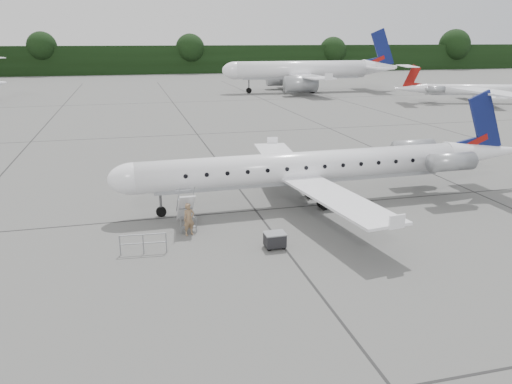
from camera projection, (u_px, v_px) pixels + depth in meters
name	position (u px, v px, depth m)	size (l,w,h in m)	color
ground	(359.00, 234.00, 26.77)	(320.00, 320.00, 0.00)	slate
treeline	(166.00, 60.00, 145.94)	(260.00, 4.00, 8.00)	black
main_regional_jet	(303.00, 152.00, 30.66)	(26.19, 18.85, 6.71)	white
airstair	(186.00, 209.00, 27.52)	(0.85, 2.16, 2.10)	white
passenger	(189.00, 219.00, 26.43)	(0.64, 0.42, 1.77)	#846648
safety_railing	(143.00, 244.00, 24.21)	(2.20, 0.08, 1.00)	gray
baggage_cart	(275.00, 240.00, 24.90)	(1.00, 0.81, 0.87)	black
bg_narrowbody	(301.00, 61.00, 95.38)	(32.75, 23.58, 11.76)	white
bg_regional_right	(483.00, 84.00, 79.71)	(22.76, 16.39, 5.97)	white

